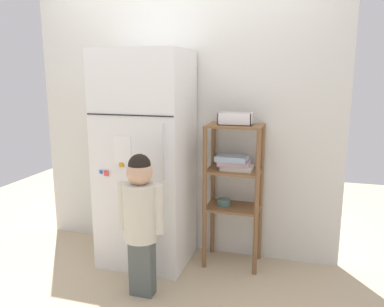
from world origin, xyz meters
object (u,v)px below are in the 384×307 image
at_px(pantry_shelf_unit, 233,177).
at_px(fruit_bin, 238,120).
at_px(refrigerator, 146,159).
at_px(child_standing, 141,211).

distance_m(pantry_shelf_unit, fruit_bin, 0.46).
xyz_separation_m(refrigerator, child_standing, (0.17, -0.51, -0.25)).
bearing_deg(pantry_shelf_unit, child_standing, -129.28).
height_order(refrigerator, pantry_shelf_unit, refrigerator).
bearing_deg(fruit_bin, pantry_shelf_unit, 168.92).
height_order(child_standing, pantry_shelf_unit, pantry_shelf_unit).
relative_size(refrigerator, fruit_bin, 6.76).
height_order(pantry_shelf_unit, fruit_bin, fruit_bin).
xyz_separation_m(refrigerator, pantry_shelf_unit, (0.70, 0.13, -0.13)).
bearing_deg(refrigerator, fruit_bin, 9.83).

